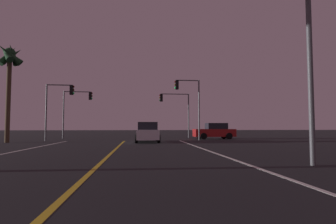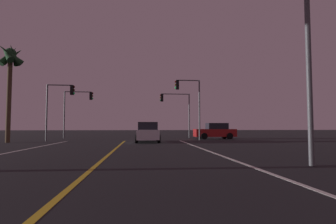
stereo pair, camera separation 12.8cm
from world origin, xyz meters
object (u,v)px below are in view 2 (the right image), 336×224
traffic_light_far_left (78,103)px  traffic_light_near_right (188,96)px  traffic_light_near_left (60,99)px  traffic_light_far_right (175,105)px  car_ahead_far (147,132)px  palm_tree_left_mid (10,63)px  street_lamp_right_near (292,33)px  car_crossing_side (215,131)px

traffic_light_far_left → traffic_light_near_right: bearing=-25.2°
traffic_light_near_left → traffic_light_far_right: bearing=25.8°
car_ahead_far → traffic_light_near_left: size_ratio=0.82×
traffic_light_far_left → palm_tree_left_mid: size_ratio=0.64×
traffic_light_near_right → palm_tree_left_mid: size_ratio=0.71×
traffic_light_near_right → palm_tree_left_mid: bearing=7.8°
street_lamp_right_near → palm_tree_left_mid: palm_tree_left_mid is taller
car_crossing_side → street_lamp_right_near: (-2.67, -18.96, 3.72)m
traffic_light_near_right → car_crossing_side: bearing=-144.8°
traffic_light_far_left → traffic_light_near_left: bearing=-93.6°
traffic_light_near_right → traffic_light_far_right: 5.55m
traffic_light_far_left → street_lamp_right_near: size_ratio=0.76×
car_crossing_side → street_lamp_right_near: bearing=82.0°
traffic_light_near_left → car_crossing_side: bearing=8.7°
car_ahead_far → car_crossing_side: 8.78m
traffic_light_near_left → traffic_light_far_left: traffic_light_far_left is taller
traffic_light_near_right → traffic_light_far_right: traffic_light_near_right is taller
traffic_light_near_left → palm_tree_left_mid: bearing=-148.6°
traffic_light_near_right → street_lamp_right_near: bearing=92.2°
traffic_light_far_left → street_lamp_right_near: 25.32m
traffic_light_near_left → palm_tree_left_mid: 4.93m
palm_tree_left_mid → traffic_light_far_left: bearing=63.3°
traffic_light_near_left → traffic_light_near_right: bearing=0.0°
traffic_light_far_right → street_lamp_right_near: 22.17m
car_crossing_side → palm_tree_left_mid: palm_tree_left_mid is taller
car_crossing_side → car_ahead_far: bearing=33.6°
car_crossing_side → street_lamp_right_near: 19.51m
traffic_light_far_right → street_lamp_right_near: bearing=93.2°
traffic_light_far_right → car_crossing_side: bearing=141.1°
car_ahead_far → street_lamp_right_near: bearing=-161.8°
traffic_light_far_right → palm_tree_left_mid: palm_tree_left_mid is taller
car_ahead_far → traffic_light_far_left: size_ratio=0.81×
traffic_light_far_right → car_ahead_far: bearing=67.1°
traffic_light_far_right → traffic_light_far_left: bearing=0.0°
car_crossing_side → traffic_light_far_left: (-14.98, 3.16, 3.15)m
traffic_light_near_right → palm_tree_left_mid: palm_tree_left_mid is taller
traffic_light_far_left → palm_tree_left_mid: bearing=-116.7°
traffic_light_far_left → palm_tree_left_mid: (-3.84, -7.63, 2.63)m
car_crossing_side → traffic_light_far_right: bearing=-38.9°
car_crossing_side → traffic_light_far_left: 15.63m
car_ahead_far → palm_tree_left_mid: bearing=88.1°
car_ahead_far → traffic_light_far_left: 11.53m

